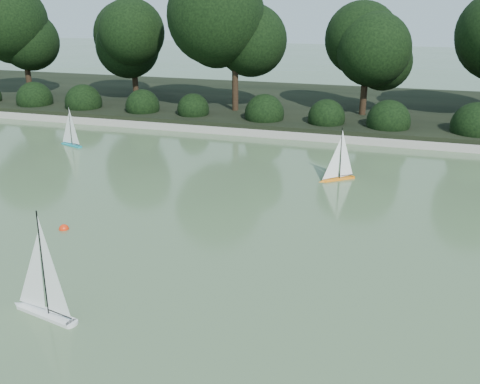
# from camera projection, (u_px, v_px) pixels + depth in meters

# --- Properties ---
(ground) EXTENTS (80.00, 80.00, 0.00)m
(ground) POSITION_uv_depth(u_px,v_px,m) (209.00, 312.00, 6.82)
(ground) COLOR #3C5734
(ground) RESTS_ON ground
(pond_coping) EXTENTS (40.00, 0.35, 0.18)m
(pond_coping) POSITION_uv_depth(u_px,v_px,m) (318.00, 137.00, 14.88)
(pond_coping) COLOR gray
(pond_coping) RESTS_ON ground
(far_bank) EXTENTS (40.00, 8.00, 0.30)m
(far_bank) POSITION_uv_depth(u_px,v_px,m) (336.00, 108.00, 18.45)
(far_bank) COLOR black
(far_bank) RESTS_ON ground
(tree_line) EXTENTS (26.31, 3.93, 4.39)m
(tree_line) POSITION_uv_depth(u_px,v_px,m) (376.00, 37.00, 15.85)
(tree_line) COLOR black
(tree_line) RESTS_ON ground
(shrub_hedge) EXTENTS (29.10, 1.10, 1.10)m
(shrub_hedge) POSITION_uv_depth(u_px,v_px,m) (323.00, 118.00, 15.56)
(shrub_hedge) COLOR black
(shrub_hedge) RESTS_ON ground
(sailboat_white_a) EXTENTS (1.11, 0.41, 1.52)m
(sailboat_white_a) POSITION_uv_depth(u_px,v_px,m) (40.00, 297.00, 6.71)
(sailboat_white_a) COLOR silver
(sailboat_white_a) RESTS_ON ground
(sailboat_orange) EXTENTS (0.78, 0.65, 1.23)m
(sailboat_orange) POSITION_uv_depth(u_px,v_px,m) (336.00, 172.00, 11.62)
(sailboat_orange) COLOR orange
(sailboat_orange) RESTS_ON ground
(sailboat_teal) EXTENTS (0.85, 0.41, 1.18)m
(sailboat_teal) POSITION_uv_depth(u_px,v_px,m) (69.00, 139.00, 14.33)
(sailboat_teal) COLOR teal
(sailboat_teal) RESTS_ON ground
(race_buoy) EXTENTS (0.17, 0.17, 0.17)m
(race_buoy) POSITION_uv_depth(u_px,v_px,m) (64.00, 229.00, 9.24)
(race_buoy) COLOR red
(race_buoy) RESTS_ON ground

